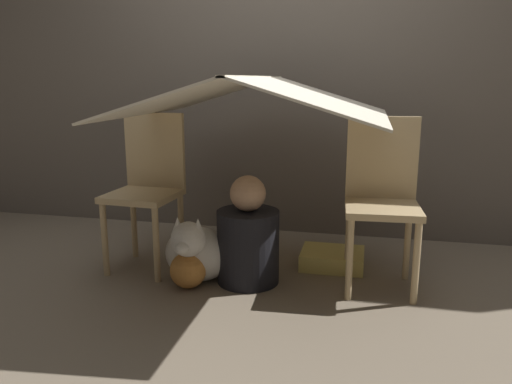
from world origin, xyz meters
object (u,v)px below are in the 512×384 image
(chair_right, at_px, (382,195))
(person_front, at_px, (248,239))
(chair_left, at_px, (148,183))
(dog, at_px, (196,251))

(chair_right, bearing_deg, person_front, -173.45)
(chair_left, distance_m, person_front, 0.71)
(chair_left, relative_size, chair_right, 1.00)
(chair_right, height_order, person_front, chair_right)
(chair_left, xyz_separation_m, chair_right, (1.36, 0.00, 0.00))
(chair_right, relative_size, person_front, 1.51)
(chair_left, height_order, chair_right, same)
(chair_left, height_order, person_front, chair_left)
(person_front, relative_size, dog, 1.50)
(chair_left, relative_size, person_front, 1.51)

